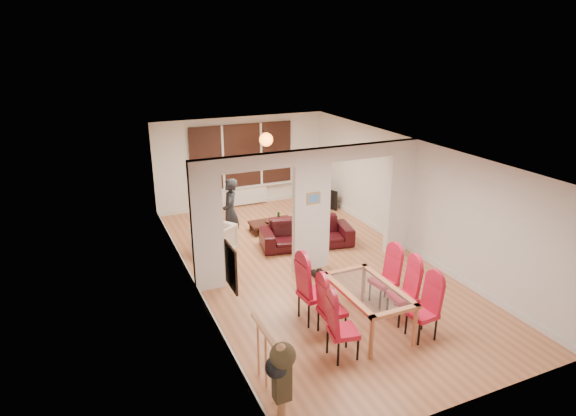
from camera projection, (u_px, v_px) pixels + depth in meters
floor at (310, 267)px, 10.36m from camera, size 5.00×9.00×0.01m
room_walls at (311, 211)px, 9.93m from camera, size 5.00×9.00×2.60m
divider_wall at (311, 211)px, 9.93m from camera, size 5.00×0.18×2.60m
bay_window_blinds at (242, 156)px, 13.69m from camera, size 3.00×0.08×1.80m
radiator at (244, 196)px, 14.06m from camera, size 1.40×0.08×0.50m
pendant_light at (266, 140)px, 12.60m from camera, size 0.36×0.36×0.36m
stair_newel at (267, 358)px, 6.57m from camera, size 0.40×1.20×1.10m
wall_poster at (231, 267)px, 6.82m from camera, size 0.04×0.52×0.67m
pillar_photo at (314, 198)px, 9.74m from camera, size 0.30×0.03×0.25m
dining_table at (367, 308)px, 8.10m from camera, size 0.91×1.61×0.76m
dining_chair_la at (343, 327)px, 7.30m from camera, size 0.50×0.50×1.06m
dining_chair_lb at (332, 307)px, 7.87m from camera, size 0.42×0.42×1.03m
dining_chair_lc at (314, 290)px, 8.25m from camera, size 0.51×0.51×1.18m
dining_chair_ra at (422, 310)px, 7.78m from camera, size 0.45×0.45×1.03m
dining_chair_rb at (403, 293)px, 8.25m from camera, size 0.47×0.47×1.07m
dining_chair_rc at (384, 278)px, 8.79m from camera, size 0.47×0.47×1.05m
sofa at (306, 233)px, 11.36m from camera, size 2.27×1.23×0.63m
armchair at (214, 240)px, 10.87m from camera, size 1.08×1.09×0.72m
person at (230, 212)px, 11.27m from camera, size 0.70×0.59×1.62m
television at (321, 198)px, 13.91m from camera, size 0.99×0.48×0.58m
coffee_table at (272, 226)px, 12.30m from camera, size 1.17×0.69×0.26m
bottle at (278, 216)px, 12.21m from camera, size 0.07×0.07×0.26m
bowl at (270, 222)px, 12.15m from camera, size 0.21×0.21×0.05m
shoes at (318, 274)px, 9.98m from camera, size 0.23×0.25×0.10m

